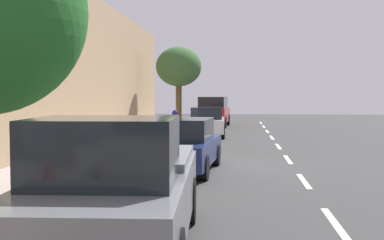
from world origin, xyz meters
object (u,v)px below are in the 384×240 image
(cyclist_with_backpack, at_px, (174,127))
(parked_sedan_white_second, at_px, (207,122))
(parked_sedan_dark_blue_mid, at_px, (182,145))
(parked_pickup_grey_far, at_px, (118,191))
(street_tree_near_cyclist, at_px, (179,67))
(parked_suv_red_nearest, at_px, (213,111))
(bicycle_at_curb, at_px, (179,143))

(cyclist_with_backpack, bearing_deg, parked_sedan_white_second, -96.82)
(parked_sedan_dark_blue_mid, bearing_deg, parked_pickup_grey_far, 89.46)
(parked_pickup_grey_far, relative_size, street_tree_near_cyclist, 1.04)
(parked_suv_red_nearest, height_order, bicycle_at_curb, parked_suv_red_nearest)
(parked_suv_red_nearest, relative_size, street_tree_near_cyclist, 0.93)
(parked_sedan_white_second, xyz_separation_m, cyclist_with_backpack, (0.82, 6.86, 0.21))
(parked_sedan_white_second, xyz_separation_m, parked_pickup_grey_far, (0.04, 19.20, 0.15))
(bicycle_at_curb, xyz_separation_m, street_tree_near_cyclist, (1.76, -14.80, 3.57))
(parked_suv_red_nearest, xyz_separation_m, parked_sedan_dark_blue_mid, (-0.09, 19.46, -0.27))
(parked_sedan_white_second, bearing_deg, parked_sedan_dark_blue_mid, 90.15)
(parked_sedan_dark_blue_mid, bearing_deg, street_tree_near_cyclist, -82.92)
(parked_sedan_dark_blue_mid, xyz_separation_m, street_tree_near_cyclist, (2.39, -19.23, 3.20))
(parked_sedan_white_second, bearing_deg, bicycle_at_curb, 85.32)
(parked_sedan_dark_blue_mid, distance_m, street_tree_near_cyclist, 19.64)
(parked_suv_red_nearest, relative_size, bicycle_at_curb, 3.36)
(parked_suv_red_nearest, distance_m, parked_sedan_dark_blue_mid, 19.46)
(bicycle_at_curb, distance_m, street_tree_near_cyclist, 15.32)
(street_tree_near_cyclist, bearing_deg, parked_suv_red_nearest, -174.20)
(parked_sedan_white_second, distance_m, parked_sedan_dark_blue_mid, 11.72)
(bicycle_at_curb, height_order, street_tree_near_cyclist, street_tree_near_cyclist)
(cyclist_with_backpack, bearing_deg, parked_pickup_grey_far, 93.62)
(parked_suv_red_nearest, height_order, street_tree_near_cyclist, street_tree_near_cyclist)
(bicycle_at_curb, bearing_deg, parked_sedan_white_second, -94.68)
(parked_sedan_dark_blue_mid, height_order, parked_pickup_grey_far, parked_pickup_grey_far)
(parked_sedan_white_second, height_order, street_tree_near_cyclist, street_tree_near_cyclist)
(parked_suv_red_nearest, bearing_deg, parked_pickup_grey_far, 90.05)
(parked_sedan_white_second, xyz_separation_m, bicycle_at_curb, (0.60, 7.29, -0.37))
(parked_suv_red_nearest, distance_m, street_tree_near_cyclist, 3.73)
(parked_pickup_grey_far, relative_size, bicycle_at_curb, 3.77)
(cyclist_with_backpack, relative_size, street_tree_near_cyclist, 0.31)
(parked_pickup_grey_far, distance_m, bicycle_at_curb, 11.94)
(parked_pickup_grey_far, distance_m, cyclist_with_backpack, 12.37)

